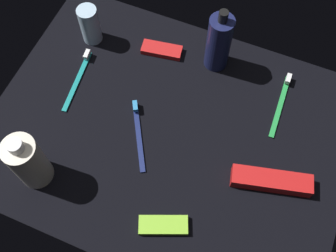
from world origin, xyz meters
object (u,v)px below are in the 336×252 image
object	(u,v)px
toothbrush_navy	(138,131)
toothpaste_box_red	(271,181)
bodywash_bottle	(28,162)
toothbrush_teal	(79,77)
lotion_bottle	(219,42)
snack_bar_red	(162,50)
snack_bar_lime	(163,225)
deodorant_stick	(90,25)
toothbrush_green	(281,101)

from	to	relation	value
toothbrush_navy	toothpaste_box_red	world-z (taller)	toothpaste_box_red
bodywash_bottle	toothbrush_teal	size ratio (longest dim) A/B	0.94
toothbrush_navy	lotion_bottle	bearing A→B (deg)	68.83
lotion_bottle	toothbrush_navy	xyz separation A→B (cm)	(-10.04, -25.91, -7.63)
bodywash_bottle	snack_bar_red	xyz separation A→B (cm)	(12.64, 41.77, -6.83)
bodywash_bottle	snack_bar_lime	distance (cm)	31.44
deodorant_stick	snack_bar_red	world-z (taller)	deodorant_stick
toothpaste_box_red	toothbrush_navy	bearing A→B (deg)	165.73
toothpaste_box_red	snack_bar_lime	world-z (taller)	toothpaste_box_red
bodywash_bottle	deodorant_stick	bearing A→B (deg)	98.75
deodorant_stick	toothpaste_box_red	size ratio (longest dim) A/B	0.61
deodorant_stick	toothbrush_navy	distance (cm)	31.08
toothbrush_navy	snack_bar_red	xyz separation A→B (cm)	(-4.01, 23.70, 0.14)
snack_bar_red	bodywash_bottle	bearing A→B (deg)	-116.29
deodorant_stick	bodywash_bottle	bearing A→B (deg)	-81.25
toothpaste_box_red	deodorant_stick	bearing A→B (deg)	145.08
bodywash_bottle	deodorant_stick	size ratio (longest dim) A/B	1.57
lotion_bottle	deodorant_stick	xyz separation A→B (cm)	(-32.66, -5.14, -2.88)
toothbrush_navy	toothpaste_box_red	bearing A→B (deg)	-0.16
deodorant_stick	toothpaste_box_red	world-z (taller)	deodorant_stick
toothbrush_navy	snack_bar_red	bearing A→B (deg)	99.61
toothbrush_green	snack_bar_lime	xyz separation A→B (cm)	(-14.91, -38.89, 0.14)
lotion_bottle	toothbrush_green	bearing A→B (deg)	-14.98
snack_bar_lime	snack_bar_red	size ratio (longest dim) A/B	1.00
deodorant_stick	toothpaste_box_red	xyz separation A→B (cm)	(54.90, -20.86, -3.76)
toothbrush_green	snack_bar_red	size ratio (longest dim) A/B	1.73
snack_bar_lime	toothbrush_navy	bearing A→B (deg)	105.43
lotion_bottle	snack_bar_lime	bearing A→B (deg)	-84.79
bodywash_bottle	toothpaste_box_red	world-z (taller)	bodywash_bottle
bodywash_bottle	deodorant_stick	xyz separation A→B (cm)	(-5.98, 38.84, -2.22)
lotion_bottle	bodywash_bottle	world-z (taller)	lotion_bottle
lotion_bottle	snack_bar_lime	distance (cm)	44.76
toothbrush_green	snack_bar_lime	size ratio (longest dim) A/B	1.73
snack_bar_red	toothbrush_teal	bearing A→B (deg)	-145.63
toothbrush_teal	toothbrush_navy	bearing A→B (deg)	-22.07
deodorant_stick	toothbrush_teal	bearing A→B (deg)	-79.01
deodorant_stick	toothbrush_teal	xyz separation A→B (cm)	(2.45, -12.59, -4.76)
toothbrush_green	lotion_bottle	bearing A→B (deg)	165.02
bodywash_bottle	snack_bar_red	size ratio (longest dim) A/B	1.62
snack_bar_red	snack_bar_lime	bearing A→B (deg)	-76.06
lotion_bottle	toothbrush_green	distance (cm)	21.01
toothbrush_teal	snack_bar_red	size ratio (longest dim) A/B	1.73
toothbrush_green	toothpaste_box_red	size ratio (longest dim) A/B	1.02
lotion_bottle	toothbrush_navy	bearing A→B (deg)	-111.17
toothbrush_green	bodywash_bottle	bearing A→B (deg)	-139.51
toothbrush_green	snack_bar_red	distance (cm)	33.08
snack_bar_lime	snack_bar_red	xyz separation A→B (cm)	(-18.06, 41.73, 0.00)
lotion_bottle	snack_bar_red	size ratio (longest dim) A/B	1.81
toothpaste_box_red	snack_bar_red	distance (cm)	43.40
deodorant_stick	snack_bar_lime	xyz separation A→B (cm)	(36.67, -38.81, -4.61)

